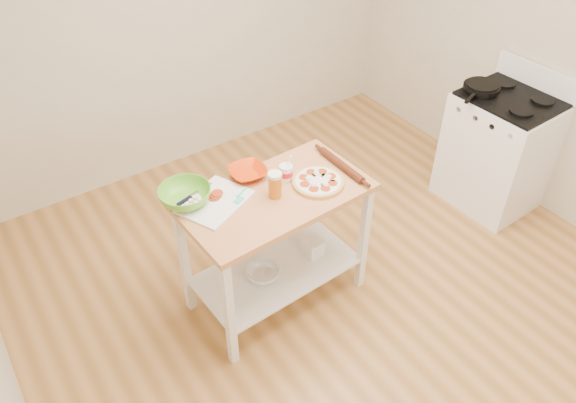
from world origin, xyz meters
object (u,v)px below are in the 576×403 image
Objects in this scene: green_bowl at (185,196)px; beer_pint at (275,185)px; prep_island at (276,226)px; skillet at (481,87)px; cutting_board at (214,201)px; pizza at (318,182)px; orange_bowl at (248,172)px; rolling_pin at (342,165)px; yogurt_tub at (286,172)px; shelf_glass_bowl at (263,273)px; spatula at (240,196)px; gas_stove at (497,150)px; shelf_bin at (313,247)px; knife at (190,197)px.

green_bowl is 1.84× the size of beer_pint.
green_bowl reaches higher than prep_island.
skillet is 0.85× the size of cutting_board.
orange_bowl is (-0.31, 0.30, 0.01)m from pizza.
skillet is 1.43m from rolling_pin.
cutting_board is 2.73× the size of yogurt_tub.
orange_bowl is 0.69m from shelf_glass_bowl.
prep_island is at bearing -49.72° from spatula.
pizza is 1.03× the size of green_bowl.
yogurt_tub is (0.14, 0.10, -0.03)m from beer_pint.
skillet is 1.65m from pizza.
beer_pint is at bearing 175.47° from gas_stove.
gas_stove is at bearing -29.62° from cutting_board.
cutting_board is 0.16m from spatula.
gas_stove is 2.15m from orange_bowl.
pizza is at bearing -13.29° from prep_island.
gas_stove is 2.27m from spatula.
rolling_pin is (0.53, -0.26, -0.00)m from orange_bowl.
yogurt_tub is 0.66m from shelf_bin.
green_bowl is 0.99m from rolling_pin.
prep_island is 1.94m from skillet.
orange_bowl is at bearing 96.99° from beer_pint.
knife is at bearing -179.66° from orange_bowl.
skillet is at bearing 1.05° from yogurt_tub.
rolling_pin is at bearing -2.38° from prep_island.
cutting_board is (-2.25, 0.02, -0.07)m from skillet.
skillet is at bearing 118.64° from gas_stove.
gas_stove is at bearing -30.40° from spatula.
rolling_pin is at bearing -0.69° from shelf_glass_bowl.
cutting_board is (-2.37, 0.22, 0.43)m from gas_stove.
green_bowl reaches higher than spatula.
shelf_bin is at bearing -38.63° from orange_bowl.
knife is (-0.10, 0.10, 0.01)m from cutting_board.
beer_pint is at bearing -2.41° from shelf_glass_bowl.
green_bowl is 1.01m from shelf_bin.
rolling_pin is 0.64m from shelf_bin.
gas_stove reaches higher than yogurt_tub.
prep_island is 0.60m from green_bowl.
skillet is 1.81× the size of orange_bowl.
green_bowl reaches higher than pizza.
gas_stove is 1.96m from yogurt_tub.
shelf_bin is (0.72, -0.26, -0.60)m from knife.
green_bowl is at bearing 158.38° from pizza.
rolling_pin is at bearing 11.36° from pizza.
prep_island is at bearing 6.51° from shelf_glass_bowl.
knife is (-2.35, 0.12, -0.06)m from skillet.
orange_bowl reaches higher than knife.
skillet reaches higher than pizza.
green_bowl reaches higher than rolling_pin.
green_bowl is 0.52m from beer_pint.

